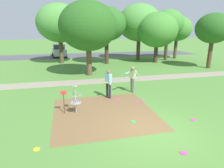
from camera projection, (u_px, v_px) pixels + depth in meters
name	position (u px, v px, depth m)	size (l,w,h in m)	color
ground_plane	(152.00, 131.00, 7.72)	(160.00, 160.00, 0.00)	#518438
dirt_tee_pad	(104.00, 113.00, 9.45)	(4.85, 4.89, 0.01)	brown
disc_golf_basket	(74.00, 98.00, 9.21)	(0.98, 0.58, 1.39)	#9E9EA3
player_foreground_watching	(108.00, 82.00, 11.23)	(0.45, 0.48, 1.71)	#232328
player_throwing	(133.00, 78.00, 12.25)	(1.17, 0.50, 1.71)	slate
frisbee_near_basket	(193.00, 120.00, 8.71)	(0.24, 0.24, 0.02)	#E53D99
frisbee_by_tee	(118.00, 99.00, 11.24)	(0.23, 0.23, 0.02)	#E53D99
frisbee_mid_grass	(143.00, 100.00, 11.17)	(0.22, 0.22, 0.02)	#E53D99
frisbee_far_left	(133.00, 122.00, 8.51)	(0.26, 0.26, 0.02)	green
frisbee_far_right	(184.00, 153.00, 6.35)	(0.23, 0.23, 0.02)	#E53D99
frisbee_scattered_a	(137.00, 101.00, 10.90)	(0.22, 0.22, 0.02)	#E53D99
frisbee_scattered_b	(37.00, 149.00, 6.54)	(0.23, 0.23, 0.02)	gold
tree_near_left	(88.00, 26.00, 16.12)	(4.88, 4.88, 6.29)	brown
tree_near_right	(213.00, 29.00, 19.32)	(3.52, 3.52, 5.55)	#4C3823
tree_mid_left	(139.00, 23.00, 24.68)	(5.53, 5.53, 7.13)	brown
tree_mid_center	(168.00, 24.00, 24.55)	(4.02, 4.02, 6.42)	#4C3823
tree_mid_right	(177.00, 29.00, 26.08)	(3.90, 3.90, 5.71)	brown
tree_far_left	(157.00, 30.00, 22.88)	(4.83, 4.83, 5.94)	#422D1E
tree_far_center	(59.00, 23.00, 22.09)	(5.15, 5.15, 6.85)	brown
tree_far_right	(106.00, 24.00, 21.81)	(4.49, 4.49, 6.44)	#422D1E
parking_lot_strip	(86.00, 55.00, 30.44)	(36.00, 6.00, 0.01)	#4C4C51
parked_car_leftmost	(59.00, 51.00, 28.61)	(2.30, 4.36, 1.84)	silver
gravel_path	(108.00, 80.00, 15.43)	(40.00, 1.60, 0.00)	gray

